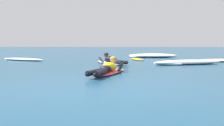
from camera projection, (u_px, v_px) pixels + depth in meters
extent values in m
plane|color=navy|center=(126.00, 59.00, 15.05)|extent=(120.00, 120.00, 0.00)
ellipsoid|color=#E54C66|center=(109.00, 72.00, 7.48)|extent=(0.90, 2.06, 0.07)
ellipsoid|color=#E54C66|center=(118.00, 69.00, 8.38)|extent=(0.23, 0.23, 0.06)
ellipsoid|color=yellow|center=(110.00, 67.00, 7.51)|extent=(0.51, 0.70, 0.34)
ellipsoid|color=black|center=(106.00, 69.00, 7.16)|extent=(0.39, 0.34, 0.20)
cylinder|color=black|center=(95.00, 72.00, 6.61)|extent=(0.36, 0.91, 0.14)
ellipsoid|color=black|center=(87.00, 74.00, 6.18)|extent=(0.14, 0.23, 0.08)
cylinder|color=black|center=(101.00, 72.00, 6.56)|extent=(0.25, 0.92, 0.14)
ellipsoid|color=black|center=(95.00, 74.00, 6.12)|extent=(0.14, 0.23, 0.08)
cylinder|color=black|center=(107.00, 68.00, 7.92)|extent=(0.19, 0.56, 0.32)
sphere|color=tan|center=(110.00, 70.00, 8.28)|extent=(0.09, 0.09, 0.09)
cylinder|color=black|center=(120.00, 68.00, 7.77)|extent=(0.19, 0.56, 0.32)
sphere|color=tan|center=(123.00, 71.00, 8.11)|extent=(0.09, 0.09, 0.09)
sphere|color=tan|center=(113.00, 60.00, 7.86)|extent=(0.21, 0.21, 0.21)
ellipsoid|color=#AD894C|center=(113.00, 59.00, 7.84)|extent=(0.25, 0.24, 0.16)
ellipsoid|color=silver|center=(110.00, 63.00, 11.08)|extent=(1.71, 2.22, 0.07)
ellipsoid|color=silver|center=(100.00, 61.00, 12.06)|extent=(0.28, 0.28, 0.06)
ellipsoid|color=black|center=(109.00, 59.00, 11.11)|extent=(0.67, 0.73, 0.34)
ellipsoid|color=black|center=(113.00, 60.00, 10.79)|extent=(0.44, 0.42, 0.20)
cylinder|color=black|center=(118.00, 62.00, 10.24)|extent=(0.54, 0.80, 0.14)
ellipsoid|color=black|center=(122.00, 63.00, 9.86)|extent=(0.20, 0.24, 0.08)
cylinder|color=black|center=(121.00, 62.00, 10.31)|extent=(0.61, 0.76, 0.14)
ellipsoid|color=black|center=(127.00, 63.00, 9.95)|extent=(0.20, 0.24, 0.08)
cylinder|color=black|center=(102.00, 61.00, 11.32)|extent=(0.39, 0.53, 0.33)
sphere|color=#8C6647|center=(98.00, 62.00, 11.67)|extent=(0.09, 0.09, 0.09)
cylinder|color=black|center=(111.00, 60.00, 11.50)|extent=(0.39, 0.53, 0.33)
sphere|color=#8C6647|center=(107.00, 62.00, 11.83)|extent=(0.09, 0.09, 0.09)
sphere|color=#8C6647|center=(106.00, 55.00, 11.42)|extent=(0.21, 0.21, 0.21)
ellipsoid|color=#47331E|center=(106.00, 54.00, 11.40)|extent=(0.29, 0.29, 0.16)
ellipsoid|color=yellow|center=(137.00, 59.00, 13.97)|extent=(1.00, 2.10, 0.07)
cube|color=yellow|center=(137.00, 58.00, 13.96)|extent=(0.46, 1.69, 0.01)
cone|color=black|center=(134.00, 59.00, 14.80)|extent=(0.12, 0.12, 0.16)
ellipsoid|color=white|center=(188.00, 62.00, 10.68)|extent=(3.15, 1.77, 0.21)
ellipsoid|color=white|center=(203.00, 62.00, 10.98)|extent=(1.17, 0.43, 0.14)
ellipsoid|color=white|center=(168.00, 64.00, 10.37)|extent=(1.14, 0.31, 0.11)
ellipsoid|color=white|center=(218.00, 60.00, 12.53)|extent=(2.58, 1.86, 0.13)
ellipsoid|color=white|center=(207.00, 61.00, 12.23)|extent=(0.94, 0.65, 0.07)
ellipsoid|color=white|center=(23.00, 59.00, 13.43)|extent=(2.89, 1.76, 0.13)
ellipsoid|color=white|center=(34.00, 60.00, 13.18)|extent=(1.08, 0.74, 0.09)
ellipsoid|color=white|center=(11.00, 59.00, 13.80)|extent=(1.08, 0.75, 0.07)
ellipsoid|color=white|center=(153.00, 56.00, 16.10)|extent=(3.16, 1.35, 0.26)
ellipsoid|color=white|center=(165.00, 56.00, 16.24)|extent=(1.16, 0.66, 0.18)
ellipsoid|color=white|center=(138.00, 57.00, 16.02)|extent=(1.20, 0.76, 0.14)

